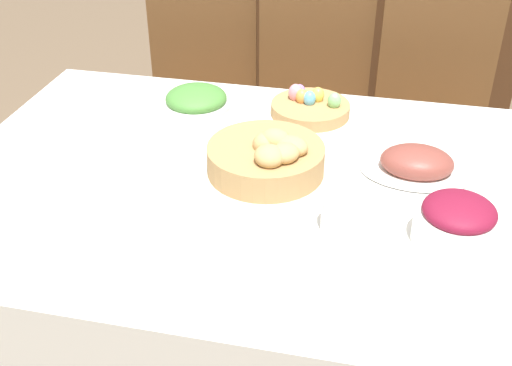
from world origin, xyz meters
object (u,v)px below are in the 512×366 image
chair_far_left (199,101)px  beet_salad_bowl (457,222)px  fork (136,253)px  spoon (301,277)px  butter_dish (131,185)px  green_salad_bowl (197,107)px  knife (286,275)px  chair_far_center (312,112)px  drinking_cup (341,213)px  sideboard (378,48)px  egg_basket (310,107)px  dinner_plate (209,263)px  ham_platter (417,164)px  chair_far_right (433,124)px  bread_basket (269,157)px

chair_far_left → beet_salad_bowl: 1.39m
fork → chair_far_left: bearing=101.2°
spoon → butter_dish: butter_dish is taller
green_salad_bowl → butter_dish: green_salad_bowl is taller
butter_dish → knife: bearing=-28.4°
chair_far_center → drinking_cup: (0.20, -1.05, 0.29)m
sideboard → spoon: (-0.05, -2.18, 0.33)m
drinking_cup → butter_dish: bearing=174.4°
butter_dish → egg_basket: bearing=54.3°
beet_salad_bowl → dinner_plate: 0.51m
fork → spoon: 0.34m
chair_far_left → egg_basket: (0.50, -0.51, 0.27)m
egg_basket → chair_far_left: bearing=134.1°
ham_platter → fork: (-0.55, -0.45, -0.02)m
fork → green_salad_bowl: bearing=94.3°
egg_basket → sideboard: bearing=84.5°
chair_far_left → drinking_cup: bearing=-64.0°
chair_far_right → sideboard: (-0.25, 0.95, -0.08)m
chair_far_left → sideboard: chair_far_left is taller
bread_basket → green_salad_bowl: bearing=139.0°
egg_basket → dinner_plate: bearing=-97.8°
bread_basket → fork: bearing=-118.8°
green_salad_bowl → chair_far_left: bearing=107.3°
egg_basket → dinner_plate: egg_basket is taller
knife → sideboard: bearing=87.7°
chair_far_center → dinner_plate: (-0.04, -1.22, 0.25)m
chair_far_left → chair_far_center: bearing=-5.4°
bread_basket → dinner_plate: bread_basket is taller
ham_platter → butter_dish: 0.69m
fork → drinking_cup: bearing=23.3°
sideboard → bread_basket: bearing=-96.0°
bread_basket → beet_salad_bowl: bread_basket is taller
chair_far_center → knife: (0.12, -1.22, 0.25)m
bread_basket → spoon: size_ratio=1.57×
green_salad_bowl → beet_salad_bowl: bearing=-30.6°
chair_far_right → drinking_cup: (-0.24, -1.05, 0.29)m
ham_platter → green_salad_bowl: size_ratio=1.38×
sideboard → beet_salad_bowl: size_ratio=7.21×
dinner_plate → butter_dish: size_ratio=2.29×
ham_platter → beet_salad_bowl: 0.28m
chair_far_right → sideboard: 0.99m
ham_platter → spoon: 0.50m
green_salad_bowl → fork: size_ratio=1.08×
butter_dish → chair_far_right: bearing=53.6°
bread_basket → fork: 0.42m
egg_basket → drinking_cup: (0.14, -0.54, 0.02)m
bread_basket → beet_salad_bowl: 0.47m
chair_far_left → dinner_plate: chair_far_left is taller
knife → spoon: same height
beet_salad_bowl → drinking_cup: 0.24m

